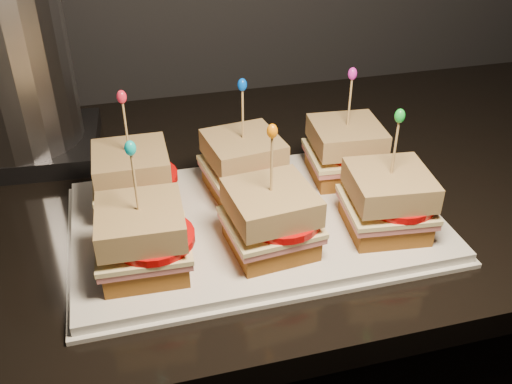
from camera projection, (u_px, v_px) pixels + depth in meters
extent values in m
cube|color=black|center=(377.00, 355.00, 1.17)|extent=(2.29, 0.66, 0.87)
cube|color=black|center=(409.00, 165.00, 0.93)|extent=(2.33, 0.70, 0.04)
cube|color=white|center=(256.00, 221.00, 0.75)|extent=(0.47, 0.29, 0.02)
cube|color=white|center=(256.00, 225.00, 0.75)|extent=(0.48, 0.30, 0.01)
cube|color=#603310|center=(135.00, 196.00, 0.76)|extent=(0.09, 0.09, 0.03)
cube|color=#BA5958|center=(134.00, 186.00, 0.75)|extent=(0.10, 0.10, 0.01)
cube|color=#F9E9A0|center=(133.00, 181.00, 0.75)|extent=(0.11, 0.10, 0.01)
cylinder|color=red|center=(142.00, 177.00, 0.74)|extent=(0.09, 0.09, 0.01)
cube|color=brown|center=(131.00, 163.00, 0.73)|extent=(0.10, 0.10, 0.03)
cylinder|color=tan|center=(126.00, 130.00, 0.71)|extent=(0.00, 0.00, 0.09)
ellipsoid|color=red|center=(122.00, 97.00, 0.68)|extent=(0.01, 0.01, 0.02)
cube|color=#603310|center=(244.00, 181.00, 0.79)|extent=(0.10, 0.10, 0.03)
cube|color=#BA5958|center=(243.00, 171.00, 0.79)|extent=(0.11, 0.11, 0.01)
cube|color=#F9E9A0|center=(243.00, 167.00, 0.78)|extent=(0.12, 0.11, 0.01)
cylinder|color=red|center=(253.00, 163.00, 0.78)|extent=(0.09, 0.09, 0.01)
cube|color=brown|center=(243.00, 149.00, 0.77)|extent=(0.11, 0.11, 0.03)
cylinder|color=tan|center=(243.00, 117.00, 0.74)|extent=(0.00, 0.00, 0.09)
ellipsoid|color=blue|center=(242.00, 85.00, 0.72)|extent=(0.01, 0.01, 0.02)
cube|color=#603310|center=(343.00, 168.00, 0.83)|extent=(0.10, 0.10, 0.03)
cube|color=#BA5958|center=(344.00, 157.00, 0.82)|extent=(0.11, 0.11, 0.01)
cube|color=#F9E9A0|center=(345.00, 153.00, 0.81)|extent=(0.11, 0.11, 0.01)
cylinder|color=red|center=(355.00, 149.00, 0.81)|extent=(0.09, 0.09, 0.01)
cube|color=brown|center=(347.00, 136.00, 0.80)|extent=(0.10, 0.10, 0.03)
cylinder|color=tan|center=(349.00, 105.00, 0.77)|extent=(0.00, 0.00, 0.09)
ellipsoid|color=#D622B7|center=(352.00, 74.00, 0.75)|extent=(0.01, 0.01, 0.02)
cube|color=#603310|center=(145.00, 258.00, 0.65)|extent=(0.10, 0.10, 0.03)
cube|color=#BA5958|center=(144.00, 247.00, 0.64)|extent=(0.11, 0.10, 0.01)
cube|color=#F9E9A0|center=(143.00, 242.00, 0.64)|extent=(0.11, 0.10, 0.01)
cylinder|color=red|center=(154.00, 238.00, 0.63)|extent=(0.09, 0.09, 0.01)
cube|color=brown|center=(140.00, 222.00, 0.62)|extent=(0.10, 0.10, 0.03)
cylinder|color=tan|center=(135.00, 186.00, 0.60)|extent=(0.00, 0.00, 0.09)
ellipsoid|color=#0CB8B2|center=(130.00, 148.00, 0.58)|extent=(0.01, 0.01, 0.02)
cube|color=#603310|center=(270.00, 238.00, 0.68)|extent=(0.10, 0.10, 0.03)
cube|color=#BA5958|center=(271.00, 227.00, 0.68)|extent=(0.11, 0.11, 0.01)
cube|color=#F9E9A0|center=(271.00, 222.00, 0.67)|extent=(0.11, 0.11, 0.01)
cylinder|color=red|center=(282.00, 218.00, 0.67)|extent=(0.09, 0.09, 0.01)
cube|color=brown|center=(271.00, 202.00, 0.66)|extent=(0.10, 0.10, 0.03)
cylinder|color=tan|center=(272.00, 168.00, 0.63)|extent=(0.00, 0.00, 0.09)
ellipsoid|color=orange|center=(272.00, 131.00, 0.61)|extent=(0.01, 0.01, 0.02)
cube|color=#603310|center=(384.00, 220.00, 0.72)|extent=(0.10, 0.10, 0.03)
cube|color=#BA5958|center=(386.00, 209.00, 0.71)|extent=(0.11, 0.11, 0.01)
cube|color=#F9E9A0|center=(387.00, 204.00, 0.70)|extent=(0.11, 0.11, 0.01)
cylinder|color=red|center=(399.00, 200.00, 0.70)|extent=(0.09, 0.09, 0.01)
cube|color=brown|center=(390.00, 185.00, 0.69)|extent=(0.10, 0.10, 0.03)
cylinder|color=tan|center=(395.00, 151.00, 0.66)|extent=(0.00, 0.00, 0.09)
ellipsoid|color=green|center=(400.00, 116.00, 0.64)|extent=(0.01, 0.01, 0.02)
cube|color=#262628|center=(24.00, 146.00, 0.92)|extent=(0.25, 0.21, 0.03)
cylinder|color=silver|center=(2.00, 61.00, 0.84)|extent=(0.20, 0.20, 0.25)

